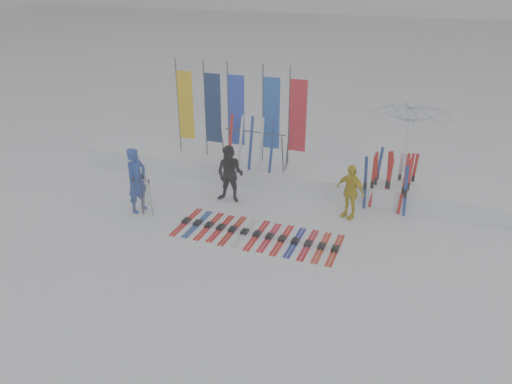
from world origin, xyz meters
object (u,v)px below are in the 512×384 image
at_px(person_yellow, 350,191).
at_px(ski_rack, 255,144).
at_px(person_black, 230,174).
at_px(tent_canopy, 407,143).
at_px(person_blue, 137,180).
at_px(ski_row, 257,234).

height_order(person_yellow, ski_rack, ski_rack).
relative_size(person_black, ski_rack, 0.86).
relative_size(person_yellow, tent_canopy, 0.55).
height_order(person_blue, person_black, person_blue).
distance_m(person_yellow, ski_row, 2.93).
distance_m(person_blue, person_black, 2.72).
xyz_separation_m(person_blue, ski_row, (3.73, -0.18, -0.93)).
xyz_separation_m(person_blue, person_black, (2.25, 1.52, -0.08)).
height_order(person_blue, ski_rack, person_blue).
bearing_deg(tent_canopy, person_yellow, -109.95).
bearing_deg(person_black, person_yellow, 2.24).
xyz_separation_m(person_black, ski_rack, (0.25, 1.46, 0.50)).
xyz_separation_m(person_blue, person_yellow, (5.80, 1.76, -0.16)).
bearing_deg(ski_rack, ski_row, -68.59).
xyz_separation_m(person_blue, tent_canopy, (7.00, 5.04, 0.35)).
xyz_separation_m(person_black, tent_canopy, (4.75, 3.52, 0.43)).
relative_size(tent_canopy, ski_row, 0.66).
bearing_deg(ski_rack, person_black, -99.58).
distance_m(person_yellow, ski_rack, 3.57).
distance_m(person_yellow, tent_canopy, 3.53).
xyz_separation_m(ski_row, ski_rack, (-1.24, 3.16, 1.35)).
distance_m(person_black, person_yellow, 3.56).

